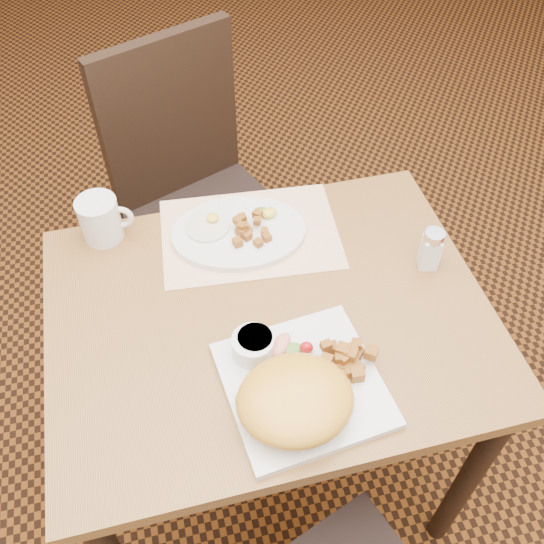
{
  "coord_description": "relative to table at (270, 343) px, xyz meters",
  "views": [
    {
      "loc": [
        -0.18,
        -0.72,
        1.74
      ],
      "look_at": [
        0.02,
        0.05,
        0.82
      ],
      "focal_mm": 40.0,
      "sensor_mm": 36.0,
      "label": 1
    }
  ],
  "objects": [
    {
      "name": "hollandaise_mound",
      "position": [
        -0.01,
        -0.23,
        0.16
      ],
      "size": [
        0.21,
        0.19,
        0.08
      ],
      "color": "gold",
      "rests_on": "plate_square"
    },
    {
      "name": "home_fries_ov",
      "position": [
        0.0,
        0.21,
        0.14
      ],
      "size": [
        0.09,
        0.1,
        0.03
      ],
      "color": "#9B5B19",
      "rests_on": "plate_oval"
    },
    {
      "name": "plate_oval",
      "position": [
        -0.02,
        0.23,
        0.12
      ],
      "size": [
        0.33,
        0.26,
        0.02
      ],
      "primitive_type": null,
      "rotation": [
        0.0,
        0.0,
        -0.12
      ],
      "color": "silver",
      "rests_on": "placemat"
    },
    {
      "name": "home_fries_sq",
      "position": [
        0.1,
        -0.17,
        0.14
      ],
      "size": [
        0.13,
        0.09,
        0.04
      ],
      "color": "#9B5B19",
      "rests_on": "plate_square"
    },
    {
      "name": "table",
      "position": [
        0.0,
        0.0,
        0.0
      ],
      "size": [
        0.9,
        0.7,
        0.75
      ],
      "color": "brown",
      "rests_on": "ground"
    },
    {
      "name": "garnish_sq",
      "position": [
        0.01,
        -0.11,
        0.14
      ],
      "size": [
        0.09,
        0.07,
        0.03
      ],
      "color": "#387223",
      "rests_on": "plate_square"
    },
    {
      "name": "placemat",
      "position": [
        0.01,
        0.23,
        0.11
      ],
      "size": [
        0.42,
        0.31,
        0.0
      ],
      "primitive_type": "cube",
      "rotation": [
        0.0,
        0.0,
        -0.09
      ],
      "color": "white",
      "rests_on": "table"
    },
    {
      "name": "coffee_mug",
      "position": [
        -0.31,
        0.31,
        0.16
      ],
      "size": [
        0.12,
        0.09,
        0.1
      ],
      "color": "silver",
      "rests_on": "table"
    },
    {
      "name": "garnish_ov",
      "position": [
        0.06,
        0.26,
        0.14
      ],
      "size": [
        0.06,
        0.05,
        0.02
      ],
      "color": "#387223",
      "rests_on": "plate_oval"
    },
    {
      "name": "ground",
      "position": [
        0.0,
        0.0,
        -0.64
      ],
      "size": [
        8.0,
        8.0,
        0.0
      ],
      "primitive_type": "plane",
      "color": "black",
      "rests_on": "ground"
    },
    {
      "name": "ramekin",
      "position": [
        -0.06,
        -0.1,
        0.15
      ],
      "size": [
        0.08,
        0.08,
        0.04
      ],
      "color": "silver",
      "rests_on": "plate_square"
    },
    {
      "name": "plate_square",
      "position": [
        0.02,
        -0.18,
        0.12
      ],
      "size": [
        0.31,
        0.31,
        0.02
      ],
      "primitive_type": "cube",
      "rotation": [
        0.0,
        0.0,
        0.1
      ],
      "color": "silver",
      "rests_on": "table"
    },
    {
      "name": "chair_far",
      "position": [
        -0.06,
        0.65,
        -0.1
      ],
      "size": [
        0.55,
        0.55,
        0.97
      ],
      "rotation": [
        0.0,
        0.0,
        3.52
      ],
      "color": "black",
      "rests_on": "ground"
    },
    {
      "name": "fried_egg",
      "position": [
        -0.08,
        0.26,
        0.13
      ],
      "size": [
        0.1,
        0.1,
        0.02
      ],
      "color": "white",
      "rests_on": "plate_oval"
    },
    {
      "name": "salt_shaker",
      "position": [
        0.36,
        0.04,
        0.16
      ],
      "size": [
        0.05,
        0.05,
        0.1
      ],
      "color": "white",
      "rests_on": "table"
    }
  ]
}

